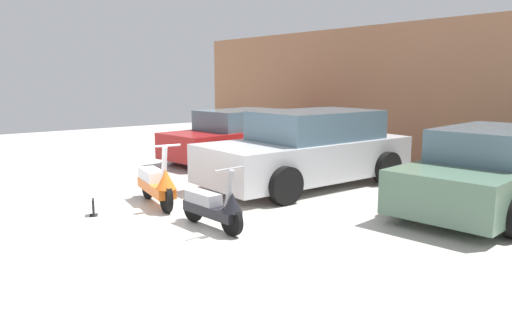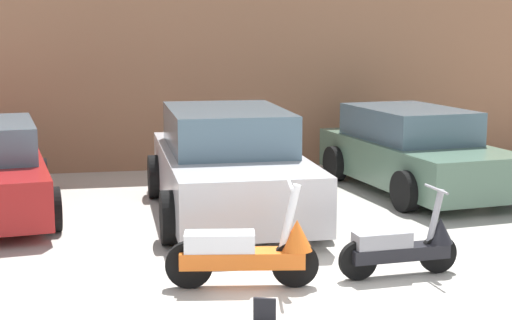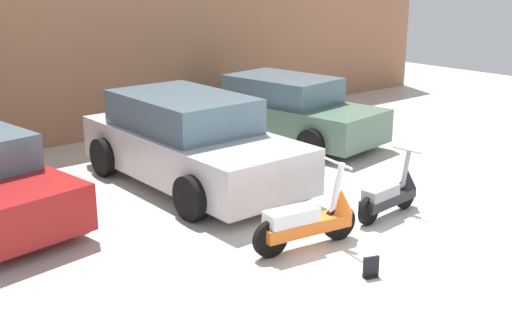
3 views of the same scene
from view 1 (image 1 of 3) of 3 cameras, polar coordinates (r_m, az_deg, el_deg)
ground_plane at (r=7.46m, az=-13.00°, el=-7.45°), size 28.00×28.00×0.00m
wall_back at (r=12.37m, az=20.95°, el=6.98°), size 19.60×0.12×3.46m
scooter_front_left at (r=8.50m, az=-11.25°, el=-2.63°), size 1.55×0.60×1.08m
scooter_front_right at (r=7.11m, az=-4.84°, el=-5.31°), size 1.34×0.48×0.93m
car_rear_left at (r=12.97m, az=-2.29°, el=2.75°), size 2.23×3.99×1.29m
car_rear_center at (r=9.99m, az=6.03°, el=1.18°), size 2.11×4.35×1.48m
car_rear_right at (r=8.92m, az=25.08°, el=-1.15°), size 2.29×4.09×1.33m
placard_near_left_scooter at (r=8.22m, az=-18.09°, el=-5.28°), size 0.20×0.17×0.26m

